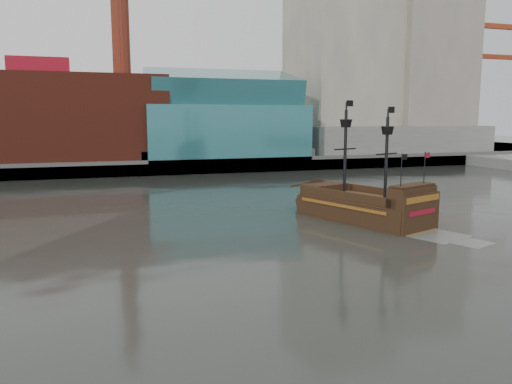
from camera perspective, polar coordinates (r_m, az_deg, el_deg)
name	(u,v)px	position (r m, az deg, el deg)	size (l,w,h in m)	color
ground	(362,298)	(28.41, 12.06, -11.73)	(400.00, 400.00, 0.00)	#282B26
promenade_far	(157,156)	(116.11, -11.26, 4.01)	(220.00, 60.00, 2.00)	slate
seawall	(178,167)	(86.96, -8.94, 2.82)	(220.00, 1.00, 2.60)	#4C4C49
skyline	(183,47)	(110.18, -8.34, 16.13)	(149.00, 45.00, 62.00)	brown
crane_a	(475,80)	(140.04, 23.76, 11.62)	(22.50, 4.00, 32.25)	slate
crane_b	(477,97)	(153.69, 23.89, 9.95)	(19.10, 4.00, 26.25)	slate
pirate_ship	(364,209)	(48.49, 12.29, -1.96)	(10.16, 16.97, 12.20)	black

